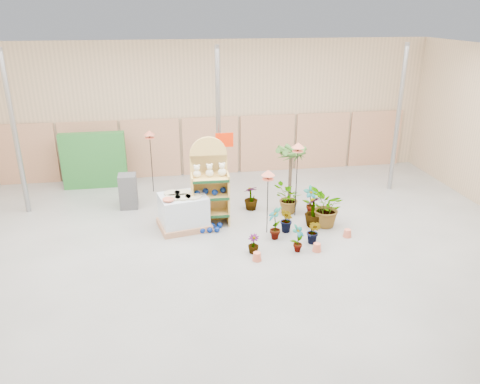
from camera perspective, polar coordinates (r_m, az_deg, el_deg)
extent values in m
cube|color=slate|center=(11.12, -0.27, -7.95)|extent=(15.00, 12.00, 0.10)
cube|color=white|center=(9.72, -0.32, 16.37)|extent=(15.00, 12.00, 0.10)
cube|color=#A08564|center=(16.00, -3.77, 10.06)|extent=(15.00, 0.10, 4.50)
cylinder|color=gray|center=(14.01, -25.73, 6.32)|extent=(0.14, 0.14, 4.50)
cylinder|color=gray|center=(15.16, 18.69, 8.34)|extent=(0.14, 0.14, 4.50)
cylinder|color=gray|center=(13.52, -2.66, 7.95)|extent=(0.14, 0.14, 4.50)
cube|color=#A06E4E|center=(16.71, -24.59, 4.21)|extent=(1.90, 0.06, 2.00)
cube|color=#A06E4E|center=(16.29, -17.80, 4.74)|extent=(1.90, 0.06, 2.00)
cube|color=#A06E4E|center=(16.10, -10.74, 5.22)|extent=(1.90, 0.06, 2.00)
cube|color=#A06E4E|center=(16.17, -3.61, 5.63)|extent=(1.90, 0.06, 2.00)
cube|color=#A06E4E|center=(16.48, 3.36, 5.94)|extent=(1.90, 0.06, 2.00)
cube|color=#A06E4E|center=(17.02, 9.98, 6.16)|extent=(1.90, 0.06, 2.00)
cube|color=#A06E4E|center=(17.77, 16.13, 6.28)|extent=(1.90, 0.06, 2.00)
cube|color=tan|center=(12.54, -3.77, 0.47)|extent=(0.98, 0.11, 1.85)
cylinder|color=tan|center=(12.23, -3.88, 4.52)|extent=(0.98, 0.11, 0.98)
cube|color=tan|center=(12.51, -3.58, -2.55)|extent=(0.95, 0.57, 0.04)
cube|color=#0F3819|center=(12.26, -3.44, -3.07)|extent=(0.94, 0.06, 0.07)
cube|color=tan|center=(12.31, -3.63, -0.47)|extent=(0.95, 0.57, 0.04)
cube|color=#0F3819|center=(12.06, -3.49, -0.95)|extent=(0.94, 0.06, 0.07)
cube|color=tan|center=(12.14, -3.68, 1.67)|extent=(0.95, 0.57, 0.04)
cube|color=#0F3819|center=(11.88, -3.55, 1.23)|extent=(0.94, 0.06, 0.07)
cube|color=tan|center=(12.32, -5.78, -1.07)|extent=(0.06, 0.55, 1.42)
cube|color=tan|center=(12.41, -1.46, -0.81)|extent=(0.06, 0.55, 1.42)
sphere|color=beige|center=(12.14, -5.26, 2.21)|extent=(0.20, 0.20, 0.20)
sphere|color=beige|center=(12.08, -5.29, 2.94)|extent=(0.15, 0.15, 0.15)
sphere|color=beige|center=(12.16, -3.73, 2.32)|extent=(0.21, 0.21, 0.21)
sphere|color=beige|center=(12.10, -3.75, 3.08)|extent=(0.15, 0.15, 0.15)
sphere|color=beige|center=(12.19, -2.20, 2.43)|extent=(0.22, 0.22, 0.22)
sphere|color=beige|center=(12.14, -2.21, 3.21)|extent=(0.15, 0.15, 0.15)
sphere|color=navy|center=(12.23, -5.25, -0.17)|extent=(0.16, 0.16, 0.16)
sphere|color=navy|center=(12.37, -4.23, 0.12)|extent=(0.16, 0.16, 0.16)
sphere|color=navy|center=(12.27, -3.09, -0.04)|extent=(0.16, 0.16, 0.16)
sphere|color=navy|center=(12.41, -2.09, 0.25)|extent=(0.16, 0.16, 0.16)
sphere|color=navy|center=(12.13, -4.62, -4.70)|extent=(0.15, 0.15, 0.15)
sphere|color=navy|center=(12.35, -4.27, -4.18)|extent=(0.15, 0.15, 0.15)
sphere|color=navy|center=(12.15, -3.72, -4.64)|extent=(0.15, 0.15, 0.15)
sphere|color=navy|center=(12.37, -3.39, -4.12)|extent=(0.15, 0.15, 0.15)
sphere|color=navy|center=(12.16, -2.81, -4.58)|extent=(0.15, 0.15, 0.15)
sphere|color=navy|center=(12.39, -2.50, -4.06)|extent=(0.15, 0.15, 0.15)
cube|color=#A06E4E|center=(12.49, -6.83, -3.96)|extent=(1.47, 1.30, 0.16)
cube|color=silver|center=(12.30, -6.92, -2.06)|extent=(1.34, 1.18, 0.74)
cylinder|color=#B9B08D|center=(12.00, -8.23, -0.71)|extent=(0.43, 0.43, 0.04)
cylinder|color=#B9B08D|center=(12.00, -6.96, -0.64)|extent=(0.43, 0.43, 0.04)
cylinder|color=#B9B08D|center=(12.01, -5.70, -0.56)|extent=(0.43, 0.43, 0.04)
cylinder|color=#B9B08D|center=(12.30, -8.27, -0.16)|extent=(0.43, 0.43, 0.04)
cylinder|color=#B9B08D|center=(12.30, -7.04, -0.08)|extent=(0.43, 0.43, 0.04)
cube|color=#363637|center=(13.94, -13.38, -0.86)|extent=(0.50, 0.50, 0.50)
cube|color=#363637|center=(13.76, -13.56, 1.06)|extent=(0.50, 0.50, 0.50)
cube|color=#236526|center=(15.60, -17.36, 3.69)|extent=(2.00, 0.30, 1.80)
cylinder|color=gray|center=(13.38, -1.89, 2.68)|extent=(0.05, 0.05, 2.20)
cube|color=red|center=(13.08, -1.92, 6.36)|extent=(0.50, 0.03, 0.40)
cylinder|color=black|center=(11.87, 3.36, -1.76)|extent=(0.02, 0.02, 1.48)
cylinder|color=#D46549|center=(11.59, 3.44, 1.59)|extent=(0.30, 0.30, 0.02)
cone|color=#D46549|center=(11.54, 3.45, 2.38)|extent=(0.34, 0.34, 0.14)
cylinder|color=black|center=(12.86, 6.88, 0.96)|extent=(0.02, 0.02, 1.87)
cylinder|color=#D46549|center=(12.57, 7.07, 4.96)|extent=(0.30, 0.30, 0.02)
cone|color=#D46549|center=(12.52, 7.10, 5.71)|extent=(0.34, 0.34, 0.14)
cylinder|color=black|center=(14.77, -10.71, 3.22)|extent=(0.02, 0.02, 1.74)
cylinder|color=#D46549|center=(14.53, -10.95, 6.48)|extent=(0.30, 0.30, 0.02)
cone|color=#D46549|center=(14.49, -10.99, 7.13)|extent=(0.34, 0.34, 0.14)
cylinder|color=#483829|center=(13.86, 6.12, 1.60)|extent=(0.10, 0.10, 1.45)
imported|color=#335D21|center=(11.71, 4.28, -3.76)|extent=(0.36, 0.49, 0.87)
imported|color=#335D21|center=(12.08, 5.73, -3.46)|extent=(0.38, 0.44, 0.68)
imported|color=#335D21|center=(12.48, 9.01, -2.33)|extent=(0.66, 0.66, 0.86)
imported|color=#335D21|center=(13.24, 8.59, -0.98)|extent=(0.43, 0.29, 0.81)
imported|color=#335D21|center=(13.17, 5.91, -0.82)|extent=(1.04, 1.04, 0.87)
imported|color=#335D21|center=(11.10, 1.64, -6.34)|extent=(0.36, 0.36, 0.47)
imported|color=#335D21|center=(11.18, 7.06, -5.65)|extent=(0.44, 0.43, 0.69)
imported|color=#335D21|center=(11.61, 8.98, -4.83)|extent=(0.44, 0.45, 0.64)
imported|color=#335D21|center=(12.45, 10.54, -1.92)|extent=(1.13, 1.21, 1.09)
imported|color=#335D21|center=(13.38, 1.37, -0.70)|extent=(0.48, 0.48, 0.72)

